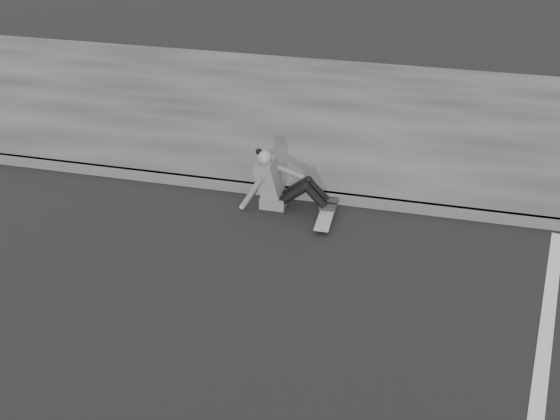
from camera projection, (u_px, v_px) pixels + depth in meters
The scene contains 5 objects.
ground at pixel (194, 300), 7.26m from camera, with size 80.00×80.00×0.00m, color black.
curb at pixel (252, 188), 9.36m from camera, with size 24.00×0.16×0.12m, color #484848.
sidewalk at pixel (294, 111), 11.86m from camera, with size 24.00×6.00×0.12m, color #3C3C3C.
skateboard at pixel (326, 217), 8.67m from camera, with size 0.20×0.78×0.09m.
seated_woman at pixel (278, 184), 8.86m from camera, with size 1.38×0.46×0.88m.
Camera 1 is at (2.26, -5.24, 4.72)m, focal length 40.00 mm.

